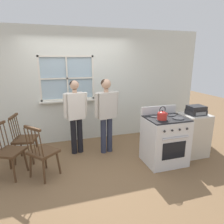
# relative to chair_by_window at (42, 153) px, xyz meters

# --- Properties ---
(ground_plane) EXTENTS (16.00, 16.00, 0.00)m
(ground_plane) POSITION_rel_chair_by_window_xyz_m (0.87, 0.10, -0.45)
(ground_plane) COLOR brown
(wall_back) EXTENTS (6.40, 0.16, 2.70)m
(wall_back) POSITION_rel_chair_by_window_xyz_m (0.88, 1.50, 0.89)
(wall_back) COLOR silver
(wall_back) RESTS_ON ground_plane
(chair_by_window) EXTENTS (0.58, 0.58, 0.96)m
(chair_by_window) POSITION_rel_chair_by_window_xyz_m (0.00, 0.00, 0.00)
(chair_by_window) COLOR #4C331E
(chair_by_window) RESTS_ON ground_plane
(chair_near_wall) EXTENTS (0.48, 0.49, 0.96)m
(chair_near_wall) POSITION_rel_chair_by_window_xyz_m (-0.36, 0.71, 0.00)
(chair_near_wall) COLOR #4C331E
(chair_near_wall) RESTS_ON ground_plane
(chair_center_cluster) EXTENTS (0.55, 0.55, 0.96)m
(chair_center_cluster) POSITION_rel_chair_by_window_xyz_m (-0.55, 0.20, 0.00)
(chair_center_cluster) COLOR #4C331E
(chair_center_cluster) RESTS_ON ground_plane
(person_elderly_left) EXTENTS (0.52, 0.27, 1.58)m
(person_elderly_left) POSITION_rel_chair_by_window_xyz_m (0.68, 0.75, 0.49)
(person_elderly_left) COLOR black
(person_elderly_left) RESTS_ON ground_plane
(person_teen_center) EXTENTS (0.55, 0.28, 1.60)m
(person_teen_center) POSITION_rel_chair_by_window_xyz_m (1.30, 0.60, 0.52)
(person_teen_center) COLOR #2D3347
(person_teen_center) RESTS_ON ground_plane
(stove) EXTENTS (0.76, 0.68, 1.08)m
(stove) POSITION_rel_chair_by_window_xyz_m (2.26, -0.17, 0.02)
(stove) COLOR silver
(stove) RESTS_ON ground_plane
(kettle) EXTENTS (0.21, 0.17, 0.25)m
(kettle) POSITION_rel_chair_by_window_xyz_m (2.09, -0.31, 0.57)
(kettle) COLOR red
(kettle) RESTS_ON stove
(potted_plant) EXTENTS (0.13, 0.13, 0.32)m
(potted_plant) POSITION_rel_chair_by_window_xyz_m (0.75, 1.41, 0.68)
(potted_plant) COLOR #935B3D
(potted_plant) RESTS_ON wall_back
(side_counter) EXTENTS (0.55, 0.50, 0.90)m
(side_counter) POSITION_rel_chair_by_window_xyz_m (3.01, -0.06, -0.00)
(side_counter) COLOR beige
(side_counter) RESTS_ON ground_plane
(stereo) EXTENTS (0.34, 0.29, 0.18)m
(stereo) POSITION_rel_chair_by_window_xyz_m (3.01, -0.08, 0.54)
(stereo) COLOR #232326
(stereo) RESTS_ON side_counter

